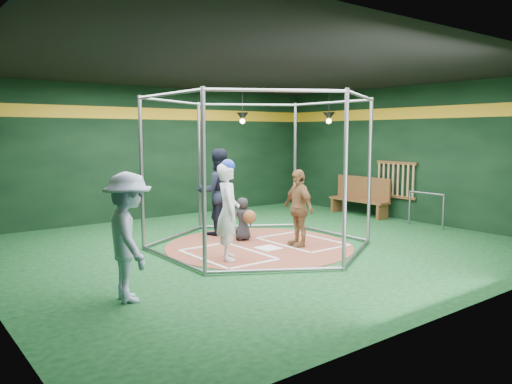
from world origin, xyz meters
TOP-DOWN VIEW (x-y plane):
  - room_shell at (0.00, 0.01)m, footprint 10.10×9.10m
  - clay_disc at (0.00, 0.00)m, footprint 3.80×3.80m
  - home_plate at (0.00, -0.30)m, footprint 0.43×0.43m
  - batter_box_left at (-0.95, -0.25)m, footprint 1.17×1.77m
  - batter_box_right at (0.95, -0.25)m, footprint 1.17×1.77m
  - batting_cage at (-0.00, -0.00)m, footprint 4.05×4.67m
  - bat_rack at (4.93, 0.40)m, footprint 0.07×1.25m
  - pendant_lamp_near at (2.20, 3.60)m, footprint 0.34×0.34m
  - pendant_lamp_far at (4.00, 2.00)m, footprint 0.34×0.34m
  - batter_figure at (-1.11, -0.53)m, footprint 0.67×0.76m
  - visitor_leopard at (0.62, -0.49)m, footprint 0.50×0.95m
  - catcher_figure at (0.05, 0.59)m, footprint 0.50×0.58m
  - umpire at (-0.03, 1.47)m, footprint 1.12×0.98m
  - bystander_blue at (-3.43, -1.53)m, footprint 0.86×1.25m
  - dugout_bench at (4.63, 1.34)m, footprint 0.43×1.85m
  - steel_railing at (4.55, -0.80)m, footprint 0.05×0.99m

SIDE VIEW (x-z plane):
  - clay_disc at x=0.00m, z-range 0.00..0.01m
  - batter_box_left at x=-0.95m, z-range 0.01..0.02m
  - batter_box_right at x=0.95m, z-range 0.01..0.02m
  - home_plate at x=0.00m, z-range 0.01..0.02m
  - catcher_figure at x=0.05m, z-range 0.02..0.94m
  - dugout_bench at x=4.63m, z-range 0.01..1.09m
  - steel_railing at x=4.55m, z-range 0.14..0.99m
  - visitor_leopard at x=0.62m, z-range 0.01..1.57m
  - bystander_blue at x=-3.43m, z-range 0.00..1.77m
  - batter_figure at x=-1.11m, z-range 0.01..1.82m
  - umpire at x=-0.03m, z-range 0.01..1.94m
  - bat_rack at x=4.93m, z-range 0.56..1.54m
  - batting_cage at x=0.00m, z-range 0.00..3.00m
  - room_shell at x=0.00m, z-range -0.01..3.52m
  - pendant_lamp_near at x=2.20m, z-range 2.29..3.19m
  - pendant_lamp_far at x=4.00m, z-range 2.29..3.19m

